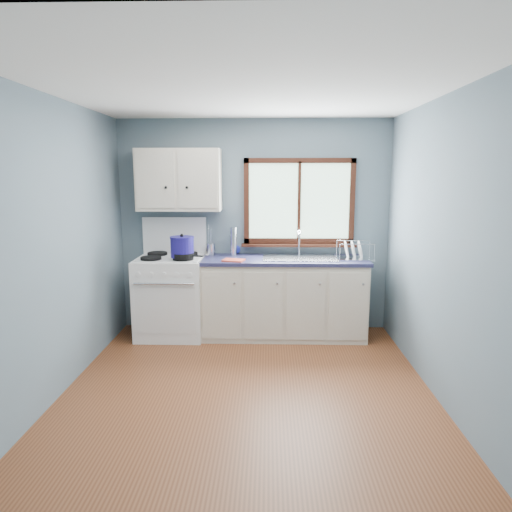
{
  "coord_description": "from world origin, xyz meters",
  "views": [
    {
      "loc": [
        0.17,
        -3.63,
        1.86
      ],
      "look_at": [
        0.05,
        0.9,
        1.05
      ],
      "focal_mm": 32.0,
      "sensor_mm": 36.0,
      "label": 1
    }
  ],
  "objects_px": {
    "thermos": "(233,241)",
    "base_cabinets": "(284,301)",
    "sink": "(300,263)",
    "dish_rack": "(354,254)",
    "utensil_crock": "(210,249)",
    "gas_range": "(171,294)",
    "skillet": "(183,255)",
    "stockpot": "(182,247)"
  },
  "relations": [
    {
      "from": "sink",
      "to": "thermos",
      "type": "relative_size",
      "value": 2.52
    },
    {
      "from": "skillet",
      "to": "dish_rack",
      "type": "height_order",
      "value": "dish_rack"
    },
    {
      "from": "thermos",
      "to": "stockpot",
      "type": "bearing_deg",
      "value": -147.44
    },
    {
      "from": "gas_range",
      "to": "skillet",
      "type": "height_order",
      "value": "gas_range"
    },
    {
      "from": "dish_rack",
      "to": "skillet",
      "type": "bearing_deg",
      "value": -173.25
    },
    {
      "from": "sink",
      "to": "dish_rack",
      "type": "height_order",
      "value": "sink"
    },
    {
      "from": "skillet",
      "to": "stockpot",
      "type": "xyz_separation_m",
      "value": [
        -0.01,
        0.01,
        0.09
      ]
    },
    {
      "from": "skillet",
      "to": "dish_rack",
      "type": "bearing_deg",
      "value": 22.99
    },
    {
      "from": "dish_rack",
      "to": "gas_range",
      "type": "bearing_deg",
      "value": -178.32
    },
    {
      "from": "stockpot",
      "to": "thermos",
      "type": "height_order",
      "value": "thermos"
    },
    {
      "from": "thermos",
      "to": "base_cabinets",
      "type": "bearing_deg",
      "value": -15.9
    },
    {
      "from": "base_cabinets",
      "to": "stockpot",
      "type": "bearing_deg",
      "value": -171.18
    },
    {
      "from": "gas_range",
      "to": "thermos",
      "type": "xyz_separation_m",
      "value": [
        0.71,
        0.19,
        0.59
      ]
    },
    {
      "from": "sink",
      "to": "skillet",
      "type": "relative_size",
      "value": 2.15
    },
    {
      "from": "dish_rack",
      "to": "utensil_crock",
      "type": "bearing_deg",
      "value": 175.03
    },
    {
      "from": "gas_range",
      "to": "stockpot",
      "type": "bearing_deg",
      "value": -42.31
    },
    {
      "from": "gas_range",
      "to": "dish_rack",
      "type": "relative_size",
      "value": 3.33
    },
    {
      "from": "gas_range",
      "to": "sink",
      "type": "height_order",
      "value": "gas_range"
    },
    {
      "from": "gas_range",
      "to": "skillet",
      "type": "relative_size",
      "value": 3.47
    },
    {
      "from": "skillet",
      "to": "utensil_crock",
      "type": "relative_size",
      "value": 1.1
    },
    {
      "from": "sink",
      "to": "stockpot",
      "type": "relative_size",
      "value": 2.64
    },
    {
      "from": "skillet",
      "to": "gas_range",
      "type": "bearing_deg",
      "value": 155.16
    },
    {
      "from": "skillet",
      "to": "utensil_crock",
      "type": "distance_m",
      "value": 0.44
    },
    {
      "from": "base_cabinets",
      "to": "thermos",
      "type": "xyz_separation_m",
      "value": [
        -0.59,
        0.17,
        0.68
      ]
    },
    {
      "from": "stockpot",
      "to": "skillet",
      "type": "bearing_deg",
      "value": -53.19
    },
    {
      "from": "thermos",
      "to": "skillet",
      "type": "bearing_deg",
      "value": -145.97
    },
    {
      "from": "stockpot",
      "to": "dish_rack",
      "type": "height_order",
      "value": "stockpot"
    },
    {
      "from": "base_cabinets",
      "to": "dish_rack",
      "type": "relative_size",
      "value": 4.53
    },
    {
      "from": "utensil_crock",
      "to": "sink",
      "type": "bearing_deg",
      "value": -9.38
    },
    {
      "from": "base_cabinets",
      "to": "sink",
      "type": "height_order",
      "value": "sink"
    },
    {
      "from": "sink",
      "to": "base_cabinets",
      "type": "bearing_deg",
      "value": 179.87
    },
    {
      "from": "sink",
      "to": "dish_rack",
      "type": "relative_size",
      "value": 2.06
    },
    {
      "from": "sink",
      "to": "thermos",
      "type": "xyz_separation_m",
      "value": [
        -0.77,
        0.17,
        0.23
      ]
    },
    {
      "from": "skillet",
      "to": "dish_rack",
      "type": "distance_m",
      "value": 1.92
    },
    {
      "from": "sink",
      "to": "dish_rack",
      "type": "bearing_deg",
      "value": -2.62
    },
    {
      "from": "skillet",
      "to": "thermos",
      "type": "relative_size",
      "value": 1.17
    },
    {
      "from": "gas_range",
      "to": "base_cabinets",
      "type": "bearing_deg",
      "value": 0.82
    },
    {
      "from": "base_cabinets",
      "to": "thermos",
      "type": "relative_size",
      "value": 5.55
    },
    {
      "from": "skillet",
      "to": "stockpot",
      "type": "distance_m",
      "value": 0.09
    },
    {
      "from": "skillet",
      "to": "thermos",
      "type": "distance_m",
      "value": 0.65
    },
    {
      "from": "gas_range",
      "to": "base_cabinets",
      "type": "distance_m",
      "value": 1.31
    },
    {
      "from": "stockpot",
      "to": "thermos",
      "type": "distance_m",
      "value": 0.64
    }
  ]
}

